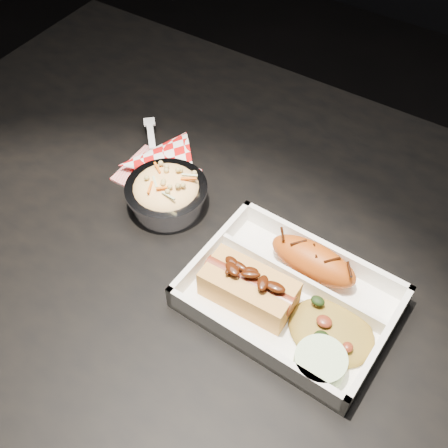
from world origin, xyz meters
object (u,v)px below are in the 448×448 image
Objects in this scene: food_tray at (290,299)px; foil_coleslaw_cup at (167,192)px; napkin_fork at (154,162)px; fried_pastry at (313,261)px; hotdog at (249,286)px; dining_table at (229,279)px.

food_tray is 0.24m from foil_coleslaw_cup.
napkin_fork reaches higher than foil_coleslaw_cup.
fried_pastry is 1.00× the size of hotdog.
food_tray is 2.14× the size of hotdog.
fried_pastry is at bearing 57.88° from hotdog.
napkin_fork is (-0.06, 0.05, -0.01)m from foil_coleslaw_cup.
foil_coleslaw_cup is (-0.23, 0.05, 0.02)m from food_tray.
napkin_fork reaches higher than hotdog.
food_tray is 0.06m from hotdog.
fried_pastry is at bearing 1.05° from foil_coleslaw_cup.
fried_pastry is at bearing 38.72° from napkin_fork.
foil_coleslaw_cup is 0.08m from napkin_fork.
dining_table is 4.67× the size of food_tray.
foil_coleslaw_cup is (-0.18, 0.08, -0.00)m from hotdog.
hotdog is (-0.05, -0.08, 0.00)m from fried_pastry.
napkin_fork is at bearing 151.63° from hotdog.
foil_coleslaw_cup is at bearing 156.43° from hotdog.
dining_table is 0.17m from fried_pastry.
fried_pastry reaches higher than dining_table.
foil_coleslaw_cup is at bearing 8.41° from napkin_fork.
dining_table is 0.16m from foil_coleslaw_cup.
hotdog is at bearing -22.56° from foil_coleslaw_cup.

